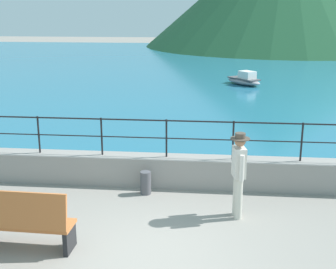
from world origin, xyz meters
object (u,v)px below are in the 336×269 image
object	(u,v)px
boat_1	(244,80)
bench_main	(22,221)
bollard	(146,183)
person_walking	(239,171)

from	to	relation	value
boat_1	bench_main	bearing A→B (deg)	-105.07
bench_main	bollard	bearing A→B (deg)	57.22
bollard	bench_main	bearing A→B (deg)	-122.78
person_walking	boat_1	xyz separation A→B (m)	(1.10, 16.24, -0.65)
bench_main	boat_1	distance (m)	18.60
bench_main	person_walking	size ratio (longest dim) A/B	0.98
person_walking	bench_main	bearing A→B (deg)	-155.37
bench_main	person_walking	distance (m)	4.12
bench_main	person_walking	bearing A→B (deg)	24.63
bench_main	bollard	size ratio (longest dim) A/B	3.25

